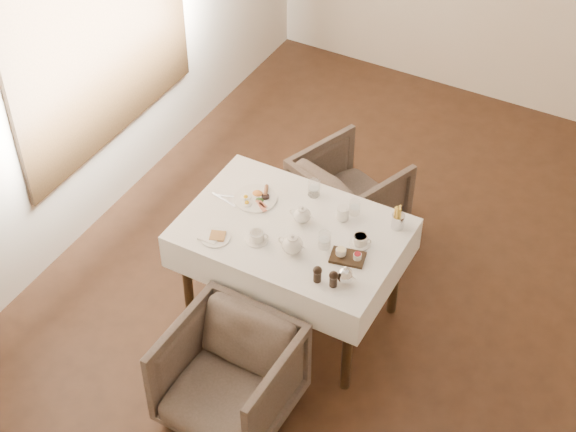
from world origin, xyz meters
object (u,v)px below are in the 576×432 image
at_px(table, 292,242).
at_px(teapot_centre, 302,214).
at_px(armchair_near, 229,377).
at_px(breakfast_plate, 256,198).
at_px(armchair_far, 349,194).

height_order(table, teapot_centre, teapot_centre).
bearing_deg(table, teapot_centre, 73.48).
height_order(armchair_near, breakfast_plate, breakfast_plate).
bearing_deg(armchair_near, teapot_centre, 92.89).
xyz_separation_m(breakfast_plate, teapot_centre, (0.34, -0.04, 0.05)).
bearing_deg(armchair_near, table, 94.62).
relative_size(armchair_near, teapot_centre, 4.75).
height_order(table, breakfast_plate, breakfast_plate).
relative_size(table, breakfast_plate, 4.91).
distance_m(table, armchair_near, 0.88).
relative_size(armchair_far, breakfast_plate, 2.50).
bearing_deg(armchair_far, armchair_near, 114.07).
relative_size(armchair_near, breakfast_plate, 2.64).
height_order(armchair_near, armchair_far, armchair_near).
height_order(armchair_near, teapot_centre, teapot_centre).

